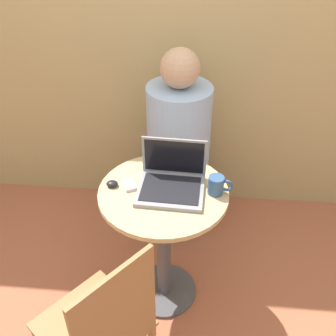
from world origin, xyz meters
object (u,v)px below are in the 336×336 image
(cell_phone, at_px, (129,185))
(person_seated, at_px, (178,156))
(chair_empty, at_px, (103,330))
(laptop, at_px, (172,180))

(cell_phone, height_order, person_seated, person_seated)
(chair_empty, distance_m, person_seated, 1.24)
(laptop, distance_m, person_seated, 0.69)
(cell_phone, bearing_deg, laptop, 2.18)
(laptop, distance_m, cell_phone, 0.21)
(laptop, height_order, person_seated, person_seated)
(laptop, height_order, chair_empty, laptop)
(cell_phone, distance_m, chair_empty, 0.66)
(laptop, bearing_deg, cell_phone, -177.82)
(chair_empty, bearing_deg, laptop, 68.24)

